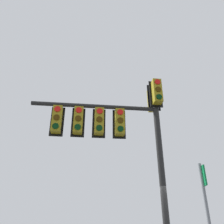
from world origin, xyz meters
The scene contains 2 objects.
signal_mast_assembly centered at (-0.57, 0.98, 4.44)m, with size 1.51×4.41×6.17m.
route_sign_secondary centered at (-2.74, -0.75, 1.56)m, with size 0.28×0.10×2.61m.
Camera 1 is at (-7.66, 0.52, 1.50)m, focal length 36.87 mm.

